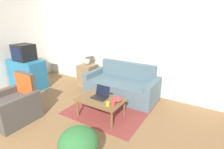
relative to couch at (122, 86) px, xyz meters
The scene contains 14 objects.
wall_back 1.28m from the couch, 143.92° to the left, with size 6.12×0.06×2.60m.
rug 0.63m from the couch, 81.15° to the right, with size 1.65×1.83×0.01m.
couch is the anchor object (origin of this frame).
armchair 2.40m from the couch, 121.86° to the right, with size 0.71×0.77×0.90m.
tv_dresser 2.73m from the couch, 160.70° to the right, with size 1.07×0.54×0.79m.
television 2.83m from the couch, 160.65° to the right, with size 0.52×0.45×0.44m.
side_table 1.21m from the couch, behind, with size 0.45×0.45×0.62m.
table_lamp 1.41m from the couch, behind, with size 0.38×0.38×0.53m.
coffee_table 1.09m from the couch, 85.28° to the right, with size 0.92×0.59×0.39m.
laptop 1.02m from the couch, 87.86° to the right, with size 0.31×0.27×0.22m.
cup_navy 1.26m from the couch, 69.42° to the right, with size 0.09×0.09×0.10m.
cup_yellow 1.29m from the couch, 73.82° to the right, with size 0.08×0.08×0.07m.
snack_bowl 1.05m from the couch, 67.84° to the right, with size 0.21×0.21×0.06m.
potted_plant 2.35m from the couch, 75.78° to the right, with size 0.53×0.53×0.60m.
Camera 1 is at (2.52, -0.34, 1.98)m, focal length 28.00 mm.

